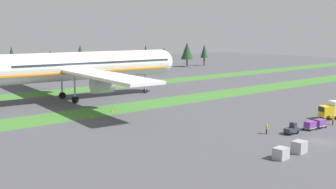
{
  "coord_description": "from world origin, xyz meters",
  "views": [
    {
      "loc": [
        -58.85,
        -33.25,
        17.36
      ],
      "look_at": [
        -3.62,
        33.06,
        4.0
      ],
      "focal_mm": 43.99,
      "sensor_mm": 36.0,
      "label": 1
    }
  ],
  "objects_px": {
    "airliner": "(77,66)",
    "cargo_dolly_second": "(320,123)",
    "ground_crew_marshaller": "(333,120)",
    "taxiway_marker_0": "(91,117)",
    "uld_container_1": "(299,147)",
    "ground_crew_loader": "(267,128)",
    "baggage_tug": "(292,129)",
    "taxiway_marker_1": "(112,111)",
    "cargo_dolly_lead": "(310,125)",
    "uld_container_0": "(281,153)"
  },
  "relations": [
    {
      "from": "cargo_dolly_second",
      "to": "ground_crew_loader",
      "type": "distance_m",
      "value": 11.64
    },
    {
      "from": "cargo_dolly_second",
      "to": "uld_container_0",
      "type": "distance_m",
      "value": 22.01
    },
    {
      "from": "ground_crew_marshaller",
      "to": "ground_crew_loader",
      "type": "xyz_separation_m",
      "value": [
        -15.26,
        3.64,
        0.0
      ]
    },
    {
      "from": "baggage_tug",
      "to": "cargo_dolly_lead",
      "type": "xyz_separation_m",
      "value": [
        5.01,
        -0.38,
        0.1
      ]
    },
    {
      "from": "ground_crew_marshaller",
      "to": "uld_container_1",
      "type": "relative_size",
      "value": 0.87
    },
    {
      "from": "ground_crew_marshaller",
      "to": "uld_container_1",
      "type": "bearing_deg",
      "value": -1.92
    },
    {
      "from": "cargo_dolly_lead",
      "to": "taxiway_marker_1",
      "type": "xyz_separation_m",
      "value": [
        -18.21,
        36.44,
        -0.61
      ]
    },
    {
      "from": "cargo_dolly_lead",
      "to": "taxiway_marker_0",
      "type": "distance_m",
      "value": 41.74
    },
    {
      "from": "uld_container_0",
      "to": "taxiway_marker_0",
      "type": "relative_size",
      "value": 3.26
    },
    {
      "from": "baggage_tug",
      "to": "taxiway_marker_1",
      "type": "bearing_deg",
      "value": 24.44
    },
    {
      "from": "ground_crew_loader",
      "to": "uld_container_1",
      "type": "distance_m",
      "value": 11.22
    },
    {
      "from": "uld_container_0",
      "to": "taxiway_marker_1",
      "type": "height_order",
      "value": "uld_container_0"
    },
    {
      "from": "uld_container_1",
      "to": "taxiway_marker_1",
      "type": "bearing_deg",
      "value": 95.94
    },
    {
      "from": "cargo_dolly_second",
      "to": "airliner",
      "type": "bearing_deg",
      "value": 23.44
    },
    {
      "from": "cargo_dolly_second",
      "to": "ground_crew_loader",
      "type": "bearing_deg",
      "value": 77.47
    },
    {
      "from": "baggage_tug",
      "to": "taxiway_marker_0",
      "type": "xyz_separation_m",
      "value": [
        -19.92,
        33.09,
        -0.51
      ]
    },
    {
      "from": "uld_container_0",
      "to": "taxiway_marker_1",
      "type": "distance_m",
      "value": 43.07
    },
    {
      "from": "cargo_dolly_second",
      "to": "taxiway_marker_0",
      "type": "height_order",
      "value": "cargo_dolly_second"
    },
    {
      "from": "airliner",
      "to": "ground_crew_loader",
      "type": "distance_m",
      "value": 53.39
    },
    {
      "from": "ground_crew_marshaller",
      "to": "taxiway_marker_0",
      "type": "distance_m",
      "value": 46.62
    },
    {
      "from": "cargo_dolly_lead",
      "to": "ground_crew_loader",
      "type": "height_order",
      "value": "ground_crew_loader"
    },
    {
      "from": "cargo_dolly_second",
      "to": "ground_crew_marshaller",
      "type": "distance_m",
      "value": 4.12
    },
    {
      "from": "airliner",
      "to": "cargo_dolly_second",
      "type": "bearing_deg",
      "value": 23.64
    },
    {
      "from": "airliner",
      "to": "uld_container_1",
      "type": "bearing_deg",
      "value": 6.97
    },
    {
      "from": "cargo_dolly_lead",
      "to": "taxiway_marker_0",
      "type": "relative_size",
      "value": 3.76
    },
    {
      "from": "ground_crew_marshaller",
      "to": "taxiway_marker_0",
      "type": "xyz_separation_m",
      "value": [
        -31.94,
        33.95,
        -0.64
      ]
    },
    {
      "from": "cargo_dolly_second",
      "to": "uld_container_0",
      "type": "relative_size",
      "value": 1.15
    },
    {
      "from": "baggage_tug",
      "to": "ground_crew_loader",
      "type": "xyz_separation_m",
      "value": [
        -3.24,
        2.78,
        0.13
      ]
    },
    {
      "from": "ground_crew_marshaller",
      "to": "taxiway_marker_1",
      "type": "bearing_deg",
      "value": -74.09
    },
    {
      "from": "baggage_tug",
      "to": "uld_container_0",
      "type": "height_order",
      "value": "baggage_tug"
    },
    {
      "from": "ground_crew_marshaller",
      "to": "uld_container_1",
      "type": "xyz_separation_m",
      "value": [
        -20.74,
        -6.15,
        -0.07
      ]
    },
    {
      "from": "taxiway_marker_0",
      "to": "taxiway_marker_1",
      "type": "xyz_separation_m",
      "value": [
        6.72,
        2.97,
        -0.0
      ]
    },
    {
      "from": "baggage_tug",
      "to": "cargo_dolly_lead",
      "type": "relative_size",
      "value": 1.17
    },
    {
      "from": "ground_crew_loader",
      "to": "taxiway_marker_0",
      "type": "bearing_deg",
      "value": 72.16
    },
    {
      "from": "baggage_tug",
      "to": "ground_crew_marshaller",
      "type": "bearing_deg",
      "value": -89.78
    },
    {
      "from": "ground_crew_marshaller",
      "to": "uld_container_0",
      "type": "relative_size",
      "value": 0.87
    },
    {
      "from": "baggage_tug",
      "to": "ground_crew_loader",
      "type": "relative_size",
      "value": 1.55
    },
    {
      "from": "ground_crew_marshaller",
      "to": "taxiway_marker_0",
      "type": "relative_size",
      "value": 2.84
    },
    {
      "from": "airliner",
      "to": "taxiway_marker_1",
      "type": "bearing_deg",
      "value": -1.03
    },
    {
      "from": "cargo_dolly_lead",
      "to": "uld_container_1",
      "type": "relative_size",
      "value": 1.15
    },
    {
      "from": "uld_container_1",
      "to": "taxiway_marker_0",
      "type": "bearing_deg",
      "value": 105.6
    },
    {
      "from": "cargo_dolly_second",
      "to": "baggage_tug",
      "type": "bearing_deg",
      "value": 90.0
    },
    {
      "from": "ground_crew_marshaller",
      "to": "uld_container_0",
      "type": "xyz_separation_m",
      "value": [
        -25.17,
        -6.14,
        -0.15
      ]
    },
    {
      "from": "ground_crew_loader",
      "to": "taxiway_marker_1",
      "type": "relative_size",
      "value": 2.86
    },
    {
      "from": "cargo_dolly_lead",
      "to": "ground_crew_marshaller",
      "type": "xyz_separation_m",
      "value": [
        7.01,
        -0.48,
        0.03
      ]
    },
    {
      "from": "baggage_tug",
      "to": "uld_container_1",
      "type": "distance_m",
      "value": 11.19
    },
    {
      "from": "airliner",
      "to": "taxiway_marker_1",
      "type": "relative_size",
      "value": 117.98
    },
    {
      "from": "ground_crew_loader",
      "to": "uld_container_0",
      "type": "distance_m",
      "value": 13.93
    },
    {
      "from": "ground_crew_marshaller",
      "to": "cargo_dolly_lead",
      "type": "bearing_deg",
      "value": -22.38
    },
    {
      "from": "baggage_tug",
      "to": "uld_container_0",
      "type": "distance_m",
      "value": 14.9
    }
  ]
}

